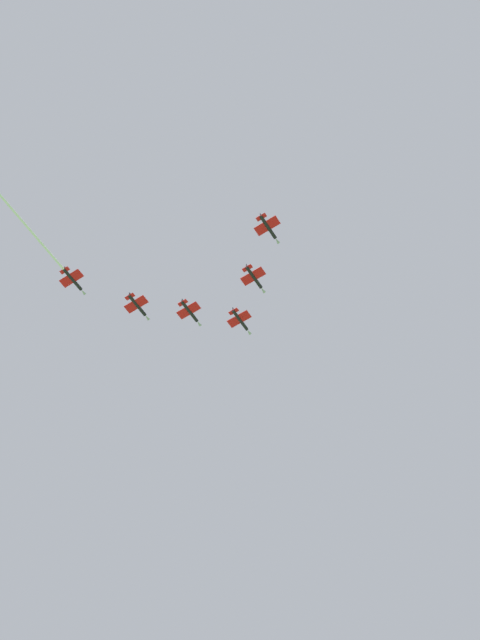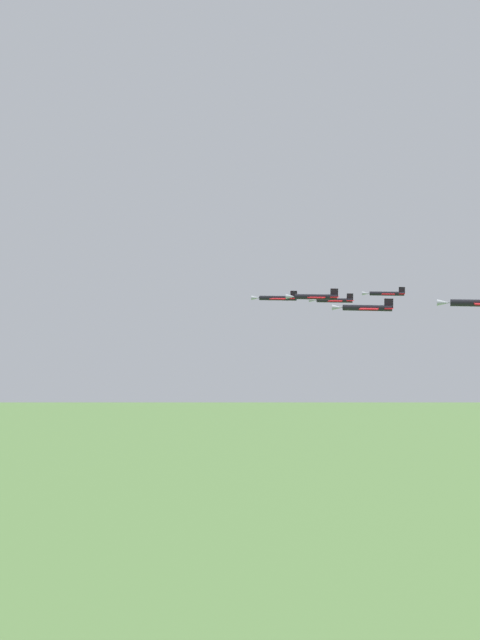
% 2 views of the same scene
% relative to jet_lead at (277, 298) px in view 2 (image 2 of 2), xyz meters
% --- Properties ---
extents(jet_lead, '(10.20, 9.01, 2.38)m').
position_rel_jet_lead_xyz_m(jet_lead, '(0.00, 0.00, 0.00)').
color(jet_lead, black).
extents(jet_port_inner, '(10.20, 9.01, 2.38)m').
position_rel_jet_lead_xyz_m(jet_port_inner, '(-1.03, 17.40, 0.95)').
color(jet_port_inner, black).
extents(jet_starboard_inner, '(10.20, 9.01, 2.38)m').
position_rel_jet_lead_xyz_m(jet_starboard_inner, '(-17.21, -2.79, -0.95)').
color(jet_starboard_inner, black).
extents(jet_port_outer, '(10.20, 9.01, 2.38)m').
position_rel_jet_lead_xyz_m(jet_port_outer, '(-2.40, 35.08, -0.49)').
color(jet_port_outer, black).
extents(jet_starboard_outer, '(10.20, 9.01, 2.38)m').
position_rel_jet_lead_xyz_m(jet_starboard_outer, '(-34.76, -5.30, 0.49)').
color(jet_starboard_outer, black).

